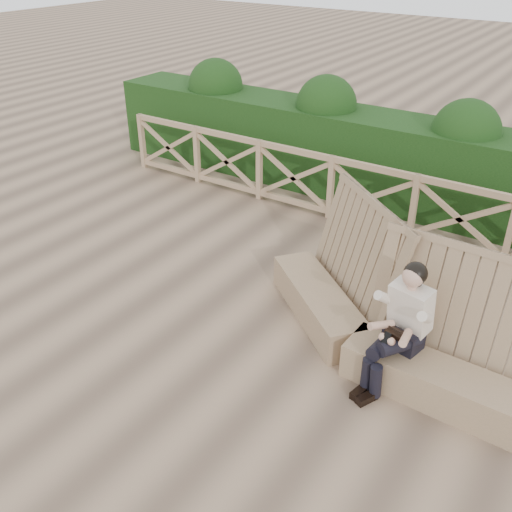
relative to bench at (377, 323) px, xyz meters
The scene contains 5 objects.
ground 1.57m from the bench, 155.11° to the right, with size 60.00×60.00×0.00m, color brown.
bench is the anchor object (origin of this frame).
woman 0.62m from the bench, 41.38° to the right, with size 0.53×0.93×1.43m.
guardrail 3.18m from the bench, 115.81° to the left, with size 10.10×0.09×1.10m.
hedge 4.30m from the bench, 108.81° to the left, with size 12.00×1.20×1.50m, color black.
Camera 1 is at (3.18, -4.47, 4.27)m, focal length 40.00 mm.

